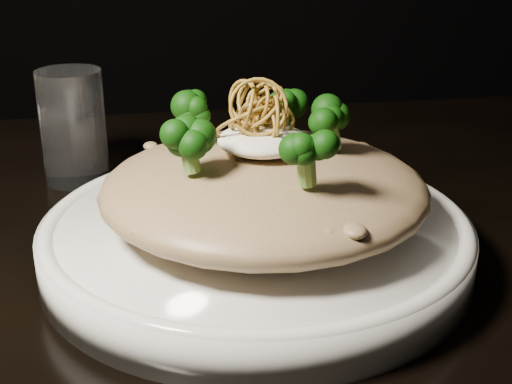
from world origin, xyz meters
TOP-DOWN VIEW (x-y plane):
  - table at (0.00, 0.00)m, footprint 1.10×0.80m
  - plate at (0.03, -0.02)m, footprint 0.32×0.32m
  - risotto at (0.03, -0.02)m, footprint 0.24×0.24m
  - broccoli at (0.03, -0.02)m, footprint 0.15×0.15m
  - cheese at (0.03, -0.02)m, footprint 0.06×0.06m
  - shallots at (0.03, -0.02)m, footprint 0.06×0.06m
  - drinking_glass at (-0.11, 0.18)m, footprint 0.07×0.07m

SIDE VIEW (x-z plane):
  - table at x=0.00m, z-range 0.29..1.04m
  - plate at x=0.03m, z-range 0.75..0.78m
  - drinking_glass at x=-0.11m, z-range 0.75..0.86m
  - risotto at x=0.03m, z-range 0.78..0.83m
  - cheese at x=0.03m, z-range 0.83..0.85m
  - broccoli at x=0.03m, z-range 0.83..0.89m
  - shallots at x=0.03m, z-range 0.85..0.89m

